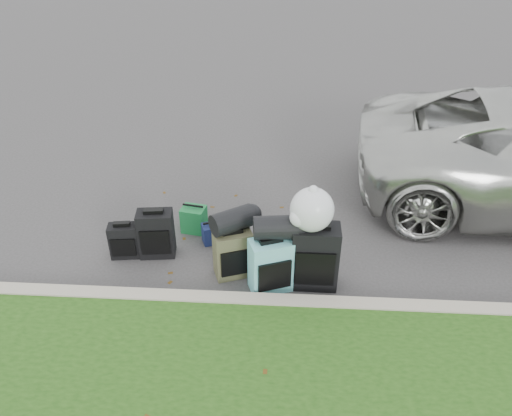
# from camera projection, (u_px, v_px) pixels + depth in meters

# --- Properties ---
(ground) EXTENTS (120.00, 120.00, 0.00)m
(ground) POSITION_uv_depth(u_px,v_px,m) (263.00, 253.00, 6.36)
(ground) COLOR #383535
(ground) RESTS_ON ground
(curb) EXTENTS (120.00, 0.18, 0.15)m
(curb) POSITION_uv_depth(u_px,v_px,m) (258.00, 303.00, 5.48)
(curb) COLOR #9E937F
(curb) RESTS_ON ground
(suitcase_small_black) EXTENTS (0.38, 0.24, 0.45)m
(suitcase_small_black) POSITION_uv_depth(u_px,v_px,m) (125.00, 241.00, 6.20)
(suitcase_small_black) COLOR black
(suitcase_small_black) RESTS_ON ground
(suitcase_large_black_left) EXTENTS (0.46, 0.31, 0.62)m
(suitcase_large_black_left) POSITION_uv_depth(u_px,v_px,m) (156.00, 234.00, 6.18)
(suitcase_large_black_left) COLOR black
(suitcase_large_black_left) RESTS_ON ground
(suitcase_olive) EXTENTS (0.50, 0.41, 0.60)m
(suitcase_olive) POSITION_uv_depth(u_px,v_px,m) (233.00, 253.00, 5.87)
(suitcase_olive) COLOR #3B3B25
(suitcase_olive) RESTS_ON ground
(suitcase_teal) EXTENTS (0.53, 0.42, 0.66)m
(suitcase_teal) POSITION_uv_depth(u_px,v_px,m) (271.00, 265.00, 5.63)
(suitcase_teal) COLOR teal
(suitcase_teal) RESTS_ON ground
(suitcase_large_black_right) EXTENTS (0.53, 0.32, 0.79)m
(suitcase_large_black_right) POSITION_uv_depth(u_px,v_px,m) (315.00, 257.00, 5.66)
(suitcase_large_black_right) COLOR black
(suitcase_large_black_right) RESTS_ON ground
(tote_green) EXTENTS (0.35, 0.30, 0.35)m
(tote_green) POSITION_uv_depth(u_px,v_px,m) (194.00, 219.00, 6.70)
(tote_green) COLOR #197437
(tote_green) RESTS_ON ground
(tote_navy) EXTENTS (0.30, 0.27, 0.26)m
(tote_navy) POSITION_uv_depth(u_px,v_px,m) (212.00, 233.00, 6.50)
(tote_navy) COLOR #15204C
(tote_navy) RESTS_ON ground
(duffel_left) EXTENTS (0.56, 0.50, 0.27)m
(duffel_left) POSITION_uv_depth(u_px,v_px,m) (233.00, 220.00, 5.68)
(duffel_left) COLOR black
(duffel_left) RESTS_ON suitcase_olive
(duffel_right) EXTENTS (0.51, 0.32, 0.27)m
(duffel_right) POSITION_uv_depth(u_px,v_px,m) (276.00, 228.00, 5.44)
(duffel_right) COLOR black
(duffel_right) RESTS_ON suitcase_teal
(trash_bag) EXTENTS (0.48, 0.48, 0.48)m
(trash_bag) POSITION_uv_depth(u_px,v_px,m) (312.00, 210.00, 5.31)
(trash_bag) COLOR white
(trash_bag) RESTS_ON suitcase_large_black_right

